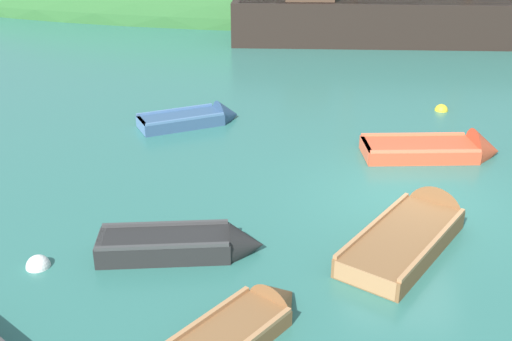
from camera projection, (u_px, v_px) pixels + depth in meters
ground_plane at (409, 200)px, 13.22m from camera, size 120.00×120.00×0.00m
shore_hill at (293, 2)px, 39.83m from camera, size 52.39×20.53×8.27m
sailing_ship at (400, 25)px, 28.30m from camera, size 18.69×5.38×13.03m
rowboat_outer_right at (196, 120)px, 17.78m from camera, size 3.07×2.48×0.99m
rowboat_portside at (416, 231)px, 11.69m from camera, size 2.92×3.98×1.20m
rowboat_outer_left at (442, 152)px, 15.48m from camera, size 3.66×1.81×1.22m
rowboat_center at (187, 247)px, 11.13m from camera, size 3.15×1.49×0.87m
rowboat_near_dock at (239, 332)px, 9.01m from camera, size 2.39×3.09×0.88m
buoy_white at (38, 267)px, 10.78m from camera, size 0.43×0.43×0.43m
buoy_yellow at (441, 111)px, 18.94m from camera, size 0.41×0.41×0.41m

